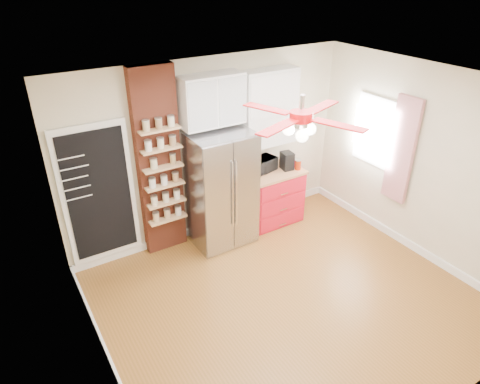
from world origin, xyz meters
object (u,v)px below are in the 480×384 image
toaster_oven (263,164)px  canister_left (298,165)px  ceiling_fan (301,117)px  coffee_maker (287,161)px  fridge (221,189)px  red_cabinet (272,196)px  pantry_jar_oats (154,164)px

toaster_oven → canister_left: toaster_oven is taller
ceiling_fan → coffee_maker: 2.43m
ceiling_fan → coffee_maker: (1.15, 1.63, -1.38)m
toaster_oven → fridge: bearing=175.9°
fridge → toaster_oven: (0.85, 0.14, 0.13)m
red_cabinet → ceiling_fan: 2.75m
canister_left → pantry_jar_oats: 2.32m
toaster_oven → pantry_jar_oats: 1.82m
ceiling_fan → coffee_maker: ceiling_fan is taller
coffee_maker → canister_left: (0.14, -0.11, -0.06)m
red_cabinet → pantry_jar_oats: (-1.89, 0.12, 0.98)m
canister_left → pantry_jar_oats: (-2.26, 0.28, 0.46)m
ceiling_fan → canister_left: ceiling_fan is taller
ceiling_fan → pantry_jar_oats: 2.27m
red_cabinet → ceiling_fan: (-0.92, -1.68, 1.97)m
fridge → toaster_oven: 0.87m
coffee_maker → fridge: bearing=-171.5°
pantry_jar_oats → canister_left: bearing=-7.0°
ceiling_fan → fridge: bearing=91.8°
toaster_oven → pantry_jar_oats: (-1.76, 0.03, 0.43)m
red_cabinet → canister_left: bearing=-23.2°
toaster_oven → canister_left: bearing=-40.2°
toaster_oven → coffee_maker: size_ratio=1.40×
red_cabinet → toaster_oven: (-0.12, 0.09, 0.56)m
coffee_maker → pantry_jar_oats: bearing=-176.1°
red_cabinet → coffee_maker: (0.23, -0.05, 0.59)m
fridge → canister_left: size_ratio=11.23×
toaster_oven → pantry_jar_oats: bearing=165.6°
coffee_maker → red_cabinet: bearing=176.8°
fridge → coffee_maker: fridge is taller
coffee_maker → pantry_jar_oats: pantry_jar_oats is taller
coffee_maker → canister_left: 0.19m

